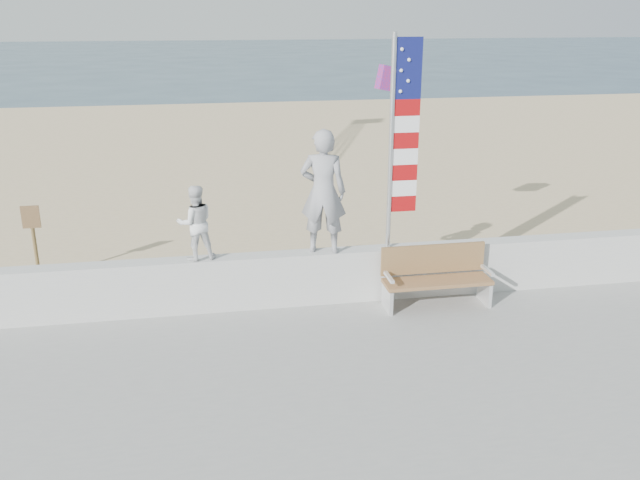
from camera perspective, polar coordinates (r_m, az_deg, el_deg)
The scene contains 9 objects.
ground at distance 9.90m, azimuth 0.72°, elevation -10.84°, with size 220.00×220.00×0.00m, color #294253.
sand at distance 18.18m, azimuth -4.65°, elevation 3.29°, with size 90.00×40.00×0.08m, color #D0B78A.
seawall at distance 11.40m, azimuth -1.17°, elevation -3.16°, with size 30.00×0.35×0.90m, color beige.
adult at distance 10.98m, azimuth 0.26°, elevation 4.09°, with size 0.75×0.49×2.05m, color gray.
child at distance 10.92m, azimuth -10.45°, elevation 1.43°, with size 0.59×0.46×1.22m, color silver.
bench at distance 11.47m, azimuth 9.71°, elevation -2.98°, with size 1.80×0.57×1.00m.
flag at distance 11.08m, azimuth 6.66°, elevation 8.80°, with size 0.50×0.08×3.50m.
parafoil_kite at distance 13.43m, azimuth 6.70°, elevation 13.17°, with size 0.93×0.39×0.62m.
sign at distance 13.49m, azimuth -22.97°, elevation 0.25°, with size 0.32×0.07×1.46m.
Camera 1 is at (-1.64, -8.44, 4.91)m, focal length 38.00 mm.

